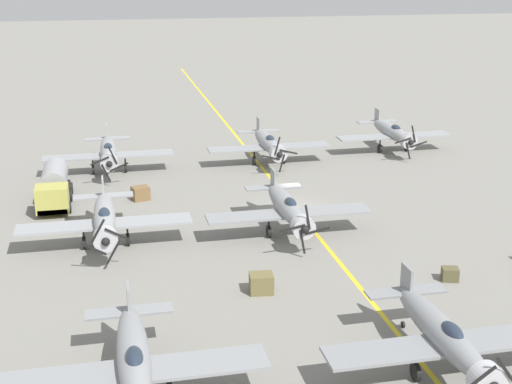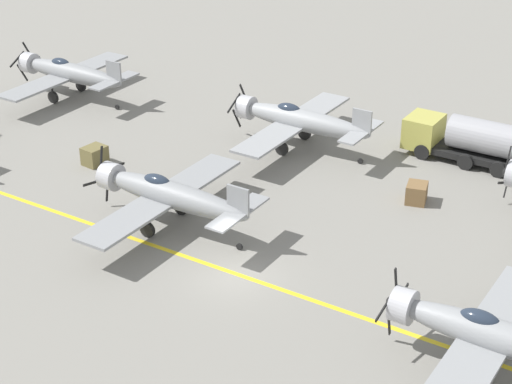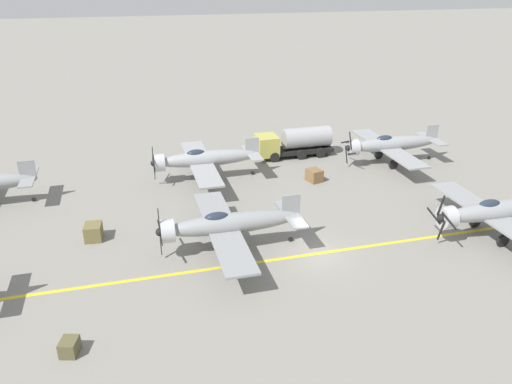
# 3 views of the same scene
# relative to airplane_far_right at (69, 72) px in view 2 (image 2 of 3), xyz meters

# --- Properties ---
(ground_plane) EXTENTS (400.00, 400.00, 0.00)m
(ground_plane) POSITION_rel_airplane_far_right_xyz_m (-14.07, -24.18, -2.01)
(ground_plane) COLOR gray
(taxiway_stripe) EXTENTS (0.30, 160.00, 0.01)m
(taxiway_stripe) POSITION_rel_airplane_far_right_xyz_m (-14.07, -24.18, -2.01)
(taxiway_stripe) COLOR yellow
(taxiway_stripe) RESTS_ON ground
(airplane_far_right) EXTENTS (12.00, 9.98, 3.65)m
(airplane_far_right) POSITION_rel_airplane_far_right_xyz_m (0.00, 0.00, 0.00)
(airplane_far_right) COLOR gray
(airplane_far_right) RESTS_ON ground
(airplane_mid_center) EXTENTS (12.00, 9.98, 3.78)m
(airplane_mid_center) POSITION_rel_airplane_far_right_xyz_m (-12.00, -18.62, 0.00)
(airplane_mid_center) COLOR gray
(airplane_mid_center) RESTS_ON ground
(airplane_near_center) EXTENTS (12.00, 9.98, 3.76)m
(airplane_near_center) POSITION_rel_airplane_far_right_xyz_m (-15.03, -37.61, 0.00)
(airplane_near_center) COLOR gray
(airplane_near_center) RESTS_ON ground
(airplane_mid_right) EXTENTS (12.00, 9.98, 3.65)m
(airplane_mid_right) POSITION_rel_airplane_far_right_xyz_m (1.01, -19.23, 0.00)
(airplane_mid_right) COLOR #96989B
(airplane_mid_right) RESTS_ON ground
(fuel_tanker) EXTENTS (2.67, 8.00, 2.98)m
(fuel_tanker) POSITION_rel_airplane_far_right_xyz_m (4.95, -29.24, -0.50)
(fuel_tanker) COLOR black
(fuel_tanker) RESTS_ON ground
(supply_crate_by_tanker) EXTENTS (1.61, 1.45, 1.14)m
(supply_crate_by_tanker) POSITION_rel_airplane_far_right_xyz_m (-1.98, -28.84, -1.44)
(supply_crate_by_tanker) COLOR brown
(supply_crate_by_tanker) RESTS_ON ground
(supply_crate_mid_lane) EXTENTS (1.52, 1.31, 1.18)m
(supply_crate_mid_lane) POSITION_rel_airplane_far_right_xyz_m (-8.01, -9.62, -1.42)
(supply_crate_mid_lane) COLOR brown
(supply_crate_mid_lane) RESTS_ON ground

